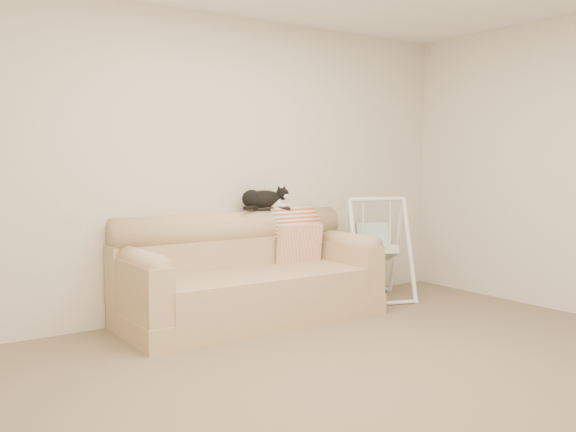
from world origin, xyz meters
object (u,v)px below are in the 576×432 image
object	(u,v)px
sofa	(247,278)
tuxedo_cat	(264,199)
remote_a	(263,209)
remote_b	(281,209)
baby_swing	(376,248)

from	to	relation	value
sofa	tuxedo_cat	xyz separation A→B (m)	(0.33, 0.24, 0.65)
remote_a	remote_b	world-z (taller)	remote_a
tuxedo_cat	remote_b	bearing A→B (deg)	-9.83
sofa	remote_b	xyz separation A→B (m)	(0.49, 0.22, 0.56)
remote_a	baby_swing	distance (m)	1.23
sofa	remote_a	world-z (taller)	remote_a
baby_swing	tuxedo_cat	bearing A→B (deg)	167.39
remote_b	tuxedo_cat	size ratio (longest dim) A/B	0.30
remote_a	sofa	bearing A→B (deg)	-142.91
tuxedo_cat	baby_swing	distance (m)	1.26
remote_a	baby_swing	size ratio (longest dim) A/B	0.19
remote_a	remote_b	xyz separation A→B (m)	(0.17, -0.02, -0.00)
sofa	remote_a	size ratio (longest dim) A/B	11.85
sofa	baby_swing	size ratio (longest dim) A/B	2.20
remote_a	tuxedo_cat	size ratio (longest dim) A/B	0.34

